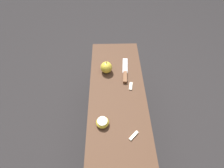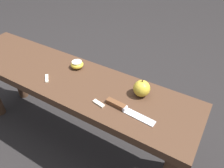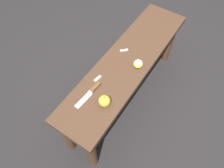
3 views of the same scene
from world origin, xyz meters
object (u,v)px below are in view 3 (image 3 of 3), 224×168
at_px(knife, 92,91).
at_px(apple_cut, 138,64).
at_px(wooden_bench, 127,69).
at_px(apple_whole, 105,101).

bearing_deg(knife, apple_cut, 162.50).
distance_m(knife, apple_cut, 0.38).
bearing_deg(wooden_bench, apple_whole, -170.39).
bearing_deg(apple_whole, knife, 76.61).
height_order(wooden_bench, knife, knife).
relative_size(wooden_bench, knife, 5.85).
height_order(knife, apple_whole, apple_whole).
distance_m(wooden_bench, knife, 0.36).
height_order(wooden_bench, apple_whole, apple_whole).
xyz_separation_m(wooden_bench, knife, (-0.35, 0.06, 0.10)).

